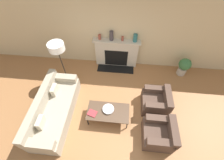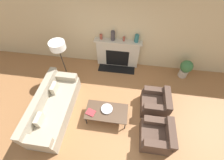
% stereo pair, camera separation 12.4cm
% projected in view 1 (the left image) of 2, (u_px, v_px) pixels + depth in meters
% --- Properties ---
extents(ground_plane, '(18.00, 18.00, 0.00)m').
position_uv_depth(ground_plane, '(108.00, 124.00, 4.45)').
color(ground_plane, '#99663D').
extents(wall_back, '(18.00, 0.06, 2.90)m').
position_uv_depth(wall_back, '(117.00, 30.00, 5.00)').
color(wall_back, '#C6B289').
rests_on(wall_back, ground_plane).
extents(fireplace, '(1.68, 0.59, 1.15)m').
position_uv_depth(fireplace, '(116.00, 54.00, 5.60)').
color(fireplace, beige).
rests_on(fireplace, ground_plane).
extents(couch, '(0.89, 2.28, 0.84)m').
position_uv_depth(couch, '(54.00, 110.00, 4.39)').
color(couch, '#9E937F').
rests_on(couch, ground_plane).
extents(armchair_near, '(0.79, 0.79, 0.71)m').
position_uv_depth(armchair_near, '(159.00, 134.00, 3.97)').
color(armchair_near, '#4C382D').
rests_on(armchair_near, ground_plane).
extents(armchair_far, '(0.79, 0.79, 0.71)m').
position_uv_depth(armchair_far, '(156.00, 102.00, 4.59)').
color(armchair_far, '#4C382D').
rests_on(armchair_far, ground_plane).
extents(coffee_table, '(1.21, 0.63, 0.39)m').
position_uv_depth(coffee_table, '(108.00, 112.00, 4.30)').
color(coffee_table, '#4C3828').
rests_on(coffee_table, ground_plane).
extents(bowl, '(0.33, 0.33, 0.06)m').
position_uv_depth(bowl, '(108.00, 109.00, 4.29)').
color(bowl, silver).
rests_on(bowl, coffee_table).
extents(book, '(0.30, 0.27, 0.02)m').
position_uv_depth(book, '(92.00, 113.00, 4.24)').
color(book, '#9E2D33').
rests_on(book, coffee_table).
extents(floor_lamp, '(0.48, 0.48, 1.61)m').
position_uv_depth(floor_lamp, '(57.00, 50.00, 4.44)').
color(floor_lamp, black).
rests_on(floor_lamp, ground_plane).
extents(mantel_vase_left, '(0.10, 0.10, 0.18)m').
position_uv_depth(mantel_vase_left, '(100.00, 37.00, 5.12)').
color(mantel_vase_left, brown).
rests_on(mantel_vase_left, fireplace).
extents(mantel_vase_center_left, '(0.14, 0.14, 0.33)m').
position_uv_depth(mantel_vase_center_left, '(111.00, 36.00, 5.03)').
color(mantel_vase_center_left, '#3D383D').
rests_on(mantel_vase_center_left, fireplace).
extents(mantel_vase_center_right, '(0.08, 0.08, 0.16)m').
position_uv_depth(mantel_vase_center_right, '(123.00, 39.00, 5.08)').
color(mantel_vase_center_right, brown).
rests_on(mantel_vase_center_right, fireplace).
extents(mantel_vase_right, '(0.14, 0.14, 0.27)m').
position_uv_depth(mantel_vase_right, '(135.00, 38.00, 5.01)').
color(mantel_vase_right, '#28666B').
rests_on(mantel_vase_right, fireplace).
extents(potted_plant, '(0.43, 0.43, 0.71)m').
position_uv_depth(potted_plant, '(184.00, 66.00, 5.40)').
color(potted_plant, '#B2A899').
rests_on(potted_plant, ground_plane).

